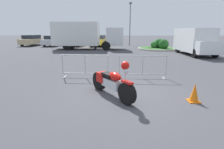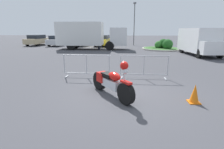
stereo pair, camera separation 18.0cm
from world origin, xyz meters
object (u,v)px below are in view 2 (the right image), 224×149
Objects in this scene: traffic_cone at (195,94)px; pedestrian at (99,41)px; crowd_barrier_far at (144,67)px; delivery_van at (199,41)px; crowd_barrier_near at (87,66)px; motorcycle at (111,82)px; parked_car_white at (80,40)px; parked_car_yellow at (103,40)px; street_lamp at (134,18)px; box_truck at (88,35)px; parked_car_tan at (37,40)px; parked_car_silver at (58,40)px.

pedestrian is at bearing 109.09° from traffic_cone.
delivery_van is (5.60, 8.14, 0.69)m from crowd_barrier_far.
crowd_barrier_near is at bearing 180.00° from crowd_barrier_far.
crowd_barrier_far is 1.32× the size of pedestrian.
motorcycle is at bearing -59.83° from crowd_barrier_near.
pedestrian reaches higher than parked_car_white.
pedestrian reaches higher than parked_car_yellow.
parked_car_yellow is 0.78× the size of street_lamp.
street_lamp is at bearing -155.12° from delivery_van.
delivery_van is at bearing -14.08° from pedestrian.
street_lamp is at bearing 44.49° from box_truck.
crowd_barrier_near is 1.32× the size of pedestrian.
motorcycle is 0.44× the size of parked_car_white.
street_lamp is (3.03, 17.26, 3.16)m from crowd_barrier_near.
street_lamp is (4.27, 1.13, 2.97)m from parked_car_yellow.
box_truck reaches higher than parked_car_tan.
delivery_van reaches higher than pedestrian.
street_lamp reaches higher than pedestrian.
street_lamp is (7.41, 1.01, 2.97)m from parked_car_white.
parked_car_white is at bearing 159.93° from motorcycle.
parked_car_white reaches higher than parked_car_tan.
delivery_van is at bearing 109.20° from motorcycle.
box_truck is 1.76× the size of parked_car_tan.
street_lamp reaches higher than parked_car_silver.
street_lamp is at bearing 60.00° from pedestrian.
box_truck reaches higher than crowd_barrier_near.
crowd_barrier_far is 17.55m from street_lamp.
street_lamp is (1.71, 19.54, 3.22)m from motorcycle.
motorcycle is 0.38× the size of delivery_van.
parked_car_white is 5.41m from pedestrian.
parked_car_silver is 3.14m from parked_car_white.
parked_car_white is at bearing 105.07° from crowd_barrier_near.
parked_car_tan is at bearing 122.72° from crowd_barrier_near.
crowd_barrier_near is at bearing -150.25° from parked_car_silver.
crowd_barrier_near is 16.18m from parked_car_yellow.
delivery_van is at bearing -60.22° from street_lamp.
crowd_barrier_far is 19.16m from parked_car_silver.
traffic_cone is 0.10× the size of street_lamp.
crowd_barrier_far is at bearing 112.66° from motorcycle.
parked_car_tan is at bearing 175.26° from motorcycle.
box_truck is at bearing 157.24° from motorcycle.
crowd_barrier_near is at bearing -160.00° from parked_car_white.
parked_car_tan is at bearing 127.15° from traffic_cone.
crowd_barrier_near is at bearing -79.25° from box_truck.
box_truck is 1.83× the size of parked_car_silver.
parked_car_silver is at bearing 168.34° from motorcycle.
parked_car_white is 7.52× the size of traffic_cone.
parked_car_tan is 0.99× the size of parked_car_yellow.
parked_car_yellow reaches higher than crowd_barrier_near.
crowd_barrier_near is 17.81m from street_lamp.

